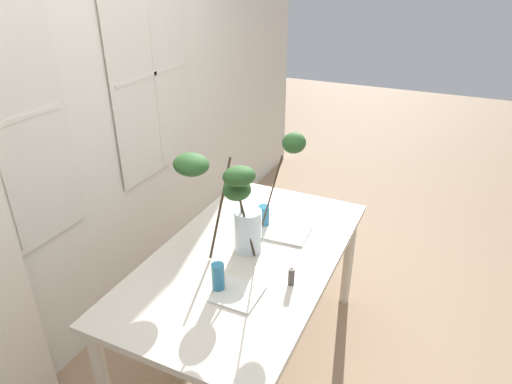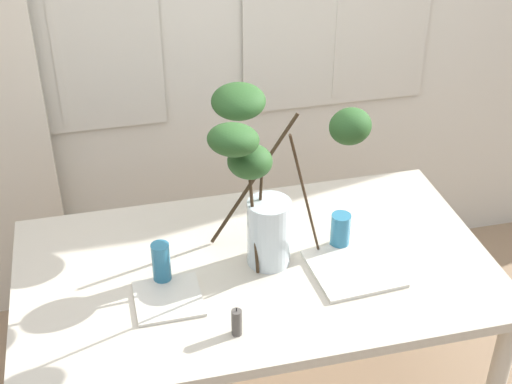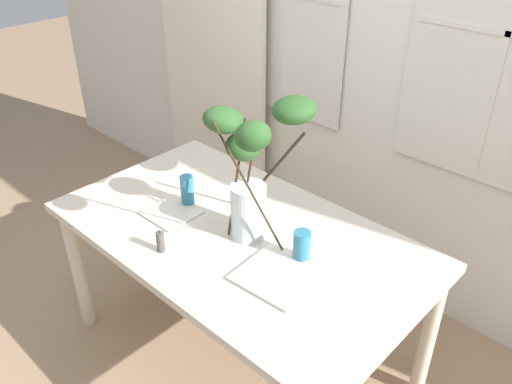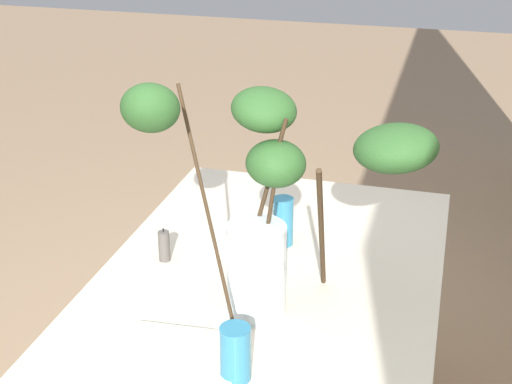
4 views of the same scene
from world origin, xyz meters
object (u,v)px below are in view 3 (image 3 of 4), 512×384
Objects in this scene: plate_square_left at (172,213)px; plate_square_right at (278,275)px; drinking_glass_blue_right at (302,246)px; drinking_glass_blue_left at (187,191)px; vase_with_branches at (255,161)px; pillar_candle at (160,242)px; dining_table at (239,248)px.

plate_square_right is (0.62, 0.01, 0.00)m from plate_square_left.
drinking_glass_blue_left is at bearing -175.87° from drinking_glass_blue_right.
plate_square_left is (-0.62, -0.14, -0.06)m from drinking_glass_blue_right.
plate_square_left is 0.76× the size of plate_square_right.
vase_with_branches is 0.45m from plate_square_right.
plate_square_right is (0.62, -0.09, -0.07)m from drinking_glass_blue_left.
vase_with_branches is at bearing 26.87° from plate_square_left.
drinking_glass_blue_right is at bearing 4.13° from drinking_glass_blue_left.
drinking_glass_blue_left is 0.63m from drinking_glass_blue_right.
vase_with_branches is 3.20× the size of plate_square_left.
plate_square_right is 2.71× the size of pillar_candle.
vase_with_branches is 0.38m from drinking_glass_blue_right.
plate_square_left is 0.27m from pillar_candle.
dining_table is at bearing 18.69° from plate_square_left.
plate_square_right is at bearing -8.53° from drinking_glass_blue_left.
dining_table is 12.40× the size of drinking_glass_blue_right.
plate_square_left reaches higher than dining_table.
dining_table is 0.42m from vase_with_branches.
drinking_glass_blue_right is at bearing 13.09° from plate_square_left.
pillar_candle is at bearing -113.81° from vase_with_branches.
vase_with_branches is 0.49m from pillar_candle.
drinking_glass_blue_right is at bearing 7.19° from dining_table.
drinking_glass_blue_right is 0.47× the size of plate_square_right.
drinking_glass_blue_left is 1.44× the size of pillar_candle.
vase_with_branches reaches higher than drinking_glass_blue_right.
dining_table is at bearing 162.15° from plate_square_right.
pillar_candle is at bearing -155.23° from plate_square_right.
dining_table is 2.38× the size of vase_with_branches.
dining_table is 0.35m from drinking_glass_blue_left.
vase_with_branches is 6.63× the size of pillar_candle.
vase_with_branches reaches higher than plate_square_left.
drinking_glass_blue_left is at bearing 171.47° from plate_square_right.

